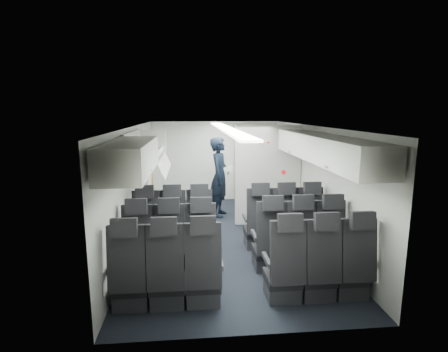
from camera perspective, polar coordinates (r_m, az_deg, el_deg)
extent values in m
cube|color=black|center=(6.88, 0.32, -10.11)|extent=(3.40, 6.00, 0.01)
cube|color=silver|center=(6.45, 0.34, 8.11)|extent=(3.40, 6.00, 0.01)
cube|color=silver|center=(9.53, -1.46, 2.43)|extent=(3.40, 0.01, 2.15)
cube|color=silver|center=(3.72, 4.98, -10.80)|extent=(3.40, 0.01, 2.15)
cube|color=silver|center=(6.64, -14.45, -1.52)|extent=(0.01, 6.00, 2.15)
cube|color=silver|center=(6.95, 14.41, -0.97)|extent=(0.01, 6.00, 2.15)
cube|color=white|center=(6.45, 0.34, 7.76)|extent=(0.25, 5.52, 0.03)
cube|color=black|center=(6.39, -12.23, -9.42)|extent=(0.44, 0.46, 0.12)
cube|color=#2D2D33|center=(6.44, -12.17, -10.76)|extent=(0.42, 0.42, 0.22)
cube|color=black|center=(6.04, -12.64, -6.12)|extent=(0.44, 0.20, 0.80)
cube|color=black|center=(5.89, -12.86, -2.52)|extent=(0.30, 0.12, 0.23)
cube|color=#2D2D33|center=(6.30, -14.36, -7.11)|extent=(0.05, 0.40, 0.06)
cube|color=#2D2D33|center=(6.24, -10.34, -7.10)|extent=(0.05, 0.40, 0.06)
cube|color=black|center=(6.35, -8.14, -9.41)|extent=(0.44, 0.46, 0.12)
cube|color=#2D2D33|center=(6.40, -8.10, -10.76)|extent=(0.42, 0.42, 0.22)
cube|color=black|center=(6.00, -8.35, -6.08)|extent=(0.44, 0.20, 0.80)
cube|color=black|center=(5.85, -8.48, -2.47)|extent=(0.30, 0.12, 0.23)
cube|color=#2D2D33|center=(6.24, -10.25, -7.10)|extent=(0.05, 0.40, 0.06)
cube|color=#2D2D33|center=(6.22, -6.18, -7.06)|extent=(0.05, 0.40, 0.06)
cube|color=black|center=(6.34, -4.02, -9.35)|extent=(0.44, 0.46, 0.12)
cube|color=#2D2D33|center=(6.40, -4.00, -10.70)|extent=(0.42, 0.42, 0.22)
cube|color=black|center=(5.99, -4.02, -6.02)|extent=(0.44, 0.20, 0.80)
cube|color=black|center=(5.84, -4.06, -2.39)|extent=(0.30, 0.12, 0.23)
cube|color=#2D2D33|center=(6.22, -6.09, -7.05)|extent=(0.05, 0.40, 0.06)
cube|color=#2D2D33|center=(6.23, -2.01, -6.97)|extent=(0.05, 0.40, 0.06)
cube|color=black|center=(6.44, 5.39, -9.04)|extent=(0.44, 0.46, 0.12)
cube|color=#2D2D33|center=(6.50, 5.36, -10.37)|extent=(0.42, 0.42, 0.22)
cube|color=black|center=(6.10, 5.84, -5.74)|extent=(0.44, 0.20, 0.80)
cube|color=black|center=(5.95, 6.01, -2.18)|extent=(0.30, 0.12, 0.23)
cube|color=#2D2D33|center=(6.29, 3.50, -6.81)|extent=(0.05, 0.40, 0.06)
cube|color=#2D2D33|center=(6.37, 7.44, -6.66)|extent=(0.05, 0.40, 0.06)
cube|color=black|center=(6.54, 9.31, -8.83)|extent=(0.44, 0.46, 0.12)
cube|color=#2D2D33|center=(6.59, 9.27, -10.15)|extent=(0.42, 0.42, 0.22)
cube|color=black|center=(6.20, 9.95, -5.57)|extent=(0.44, 0.20, 0.80)
cube|color=black|center=(6.05, 10.19, -2.07)|extent=(0.30, 0.12, 0.23)
cube|color=#2D2D33|center=(6.37, 7.53, -6.65)|extent=(0.05, 0.40, 0.06)
cube|color=#2D2D33|center=(6.48, 11.34, -6.47)|extent=(0.05, 0.40, 0.06)
cube|color=black|center=(6.66, 13.10, -8.60)|extent=(0.44, 0.46, 0.12)
cube|color=#2D2D33|center=(6.72, 13.04, -9.89)|extent=(0.42, 0.42, 0.22)
cube|color=black|center=(6.33, 13.89, -5.39)|extent=(0.44, 0.20, 0.80)
cube|color=black|center=(6.19, 14.21, -1.95)|extent=(0.30, 0.12, 0.23)
cube|color=#2D2D33|center=(6.49, 11.43, -6.47)|extent=(0.05, 0.40, 0.06)
cube|color=#2D2D33|center=(6.62, 15.10, -6.27)|extent=(0.05, 0.40, 0.06)
cube|color=black|center=(5.56, -13.33, -12.58)|extent=(0.44, 0.46, 0.12)
cube|color=#2D2D33|center=(5.62, -13.26, -14.09)|extent=(0.42, 0.42, 0.22)
cube|color=black|center=(5.19, -13.88, -8.96)|extent=(0.44, 0.20, 0.80)
cube|color=black|center=(5.03, -14.16, -4.85)|extent=(0.30, 0.12, 0.23)
cube|color=#2D2D33|center=(5.46, -15.82, -9.96)|extent=(0.05, 0.40, 0.06)
cube|color=#2D2D33|center=(5.40, -11.16, -10.00)|extent=(0.05, 0.40, 0.06)
cube|color=black|center=(5.51, -8.58, -12.61)|extent=(0.44, 0.46, 0.12)
cube|color=#2D2D33|center=(5.57, -8.53, -14.12)|extent=(0.42, 0.42, 0.22)
cube|color=black|center=(5.14, -8.85, -8.96)|extent=(0.44, 0.20, 0.80)
cube|color=black|center=(4.98, -9.02, -4.80)|extent=(0.30, 0.12, 0.23)
cube|color=#2D2D33|center=(5.40, -11.05, -10.00)|extent=(0.05, 0.40, 0.06)
cube|color=#2D2D33|center=(5.37, -6.30, -9.97)|extent=(0.05, 0.40, 0.06)
cube|color=black|center=(5.50, -3.78, -12.54)|extent=(0.44, 0.46, 0.12)
cube|color=#2D2D33|center=(5.57, -3.76, -14.06)|extent=(0.42, 0.42, 0.22)
cube|color=black|center=(5.13, -3.77, -8.89)|extent=(0.44, 0.20, 0.80)
cube|color=black|center=(4.97, -3.81, -4.72)|extent=(0.30, 0.12, 0.23)
cube|color=#2D2D33|center=(5.37, -6.19, -9.96)|extent=(0.05, 0.40, 0.06)
cube|color=#2D2D33|center=(5.38, -1.43, -9.86)|extent=(0.05, 0.40, 0.06)
cube|color=black|center=(5.62, 7.12, -12.09)|extent=(0.44, 0.46, 0.12)
cube|color=#2D2D33|center=(5.68, 7.08, -13.58)|extent=(0.42, 0.42, 0.22)
cube|color=black|center=(5.26, 7.75, -8.47)|extent=(0.44, 0.20, 0.80)
cube|color=black|center=(5.10, 7.99, -4.40)|extent=(0.30, 0.12, 0.23)
cube|color=#2D2D33|center=(5.45, 4.96, -9.62)|extent=(0.05, 0.40, 0.06)
cube|color=#2D2D33|center=(5.54, 9.51, -9.38)|extent=(0.05, 0.40, 0.06)
cube|color=black|center=(5.73, 11.61, -11.77)|extent=(0.44, 0.46, 0.12)
cube|color=#2D2D33|center=(5.79, 11.55, -13.24)|extent=(0.42, 0.42, 0.22)
cube|color=black|center=(5.38, 12.48, -8.20)|extent=(0.44, 0.20, 0.80)
cube|color=black|center=(5.22, 12.82, -4.21)|extent=(0.30, 0.12, 0.23)
cube|color=#2D2D33|center=(5.54, 9.61, -9.38)|extent=(0.05, 0.40, 0.06)
cube|color=#2D2D33|center=(5.67, 13.96, -9.09)|extent=(0.05, 0.40, 0.06)
cube|color=black|center=(5.87, 15.90, -11.41)|extent=(0.44, 0.46, 0.12)
cube|color=#2D2D33|center=(5.93, 15.82, -12.84)|extent=(0.42, 0.42, 0.22)
cube|color=black|center=(5.53, 16.96, -7.90)|extent=(0.44, 0.20, 0.80)
cube|color=black|center=(5.37, 17.39, -4.01)|extent=(0.30, 0.12, 0.23)
cube|color=#2D2D33|center=(5.67, 14.06, -9.08)|extent=(0.05, 0.40, 0.06)
cube|color=#2D2D33|center=(5.83, 18.19, -8.76)|extent=(0.05, 0.40, 0.06)
cube|color=black|center=(4.75, -14.86, -16.83)|extent=(0.44, 0.46, 0.12)
cube|color=#2D2D33|center=(4.83, -14.77, -18.52)|extent=(0.42, 0.42, 0.22)
cube|color=black|center=(4.36, -15.62, -12.89)|extent=(0.44, 0.20, 0.80)
cube|color=black|center=(4.18, -16.02, -8.11)|extent=(0.30, 0.12, 0.23)
cube|color=#2D2D33|center=(4.65, -17.85, -13.82)|extent=(0.05, 0.40, 0.06)
cube|color=#2D2D33|center=(4.57, -12.29, -13.95)|extent=(0.05, 0.40, 0.06)
cube|color=black|center=(4.70, -9.19, -16.93)|extent=(0.44, 0.46, 0.12)
cube|color=#2D2D33|center=(4.77, -9.14, -18.63)|extent=(0.42, 0.42, 0.22)
cube|color=black|center=(4.31, -9.57, -12.96)|extent=(0.44, 0.20, 0.80)
cube|color=black|center=(4.12, -9.79, -8.13)|extent=(0.30, 0.12, 0.23)
cube|color=#2D2D33|center=(4.57, -12.16, -13.95)|extent=(0.05, 0.40, 0.06)
cube|color=#2D2D33|center=(4.54, -6.47, -13.95)|extent=(0.05, 0.40, 0.06)
cube|color=black|center=(4.69, -3.45, -16.87)|extent=(0.44, 0.46, 0.12)
cube|color=#2D2D33|center=(4.76, -3.43, -18.57)|extent=(0.42, 0.42, 0.22)
cube|color=black|center=(4.30, -3.42, -12.89)|extent=(0.44, 0.20, 0.80)
cube|color=black|center=(4.10, -3.45, -8.04)|extent=(0.30, 0.12, 0.23)
cube|color=#2D2D33|center=(4.54, -6.34, -13.95)|extent=(0.05, 0.40, 0.06)
cube|color=#2D2D33|center=(4.55, -0.63, -13.82)|extent=(0.05, 0.40, 0.06)
cube|color=black|center=(4.83, 9.50, -16.14)|extent=(0.44, 0.46, 0.12)
cube|color=#2D2D33|center=(4.90, 9.44, -17.81)|extent=(0.42, 0.42, 0.22)
cube|color=black|center=(4.45, 10.42, -12.20)|extent=(0.44, 0.20, 0.80)
cube|color=black|center=(4.26, 10.78, -7.50)|extent=(0.30, 0.12, 0.23)
cube|color=#2D2D33|center=(4.63, 7.00, -13.43)|extent=(0.05, 0.40, 0.06)
cube|color=#2D2D33|center=(4.74, 12.34, -13.03)|extent=(0.05, 0.40, 0.06)
cube|color=black|center=(4.95, 14.73, -15.62)|extent=(0.44, 0.46, 0.12)
cube|color=#2D2D33|center=(5.03, 14.64, -17.26)|extent=(0.42, 0.42, 0.22)
cube|color=black|center=(4.59, 15.95, -11.73)|extent=(0.44, 0.20, 0.80)
cube|color=black|center=(4.41, 16.45, -7.15)|extent=(0.30, 0.12, 0.23)
cube|color=#2D2D33|center=(4.74, 12.46, -13.02)|extent=(0.05, 0.40, 0.06)
cube|color=#2D2D33|center=(4.89, 17.49, -12.53)|extent=(0.05, 0.40, 0.06)
cube|color=black|center=(5.12, 19.64, -15.02)|extent=(0.44, 0.46, 0.12)
cube|color=#2D2D33|center=(5.19, 19.52, -16.62)|extent=(0.42, 0.42, 0.22)
cube|color=black|center=(4.76, 21.11, -11.20)|extent=(0.44, 0.20, 0.80)
cube|color=black|center=(4.59, 21.72, -6.76)|extent=(0.30, 0.12, 0.23)
cube|color=#2D2D33|center=(4.89, 17.60, -12.51)|extent=(0.05, 0.40, 0.06)
cube|color=#2D2D33|center=(5.08, 22.29, -11.97)|extent=(0.05, 0.40, 0.06)
cube|color=white|center=(4.51, -15.05, 2.97)|extent=(0.52, 1.80, 0.40)
cylinder|color=slate|center=(4.50, -11.82, 1.03)|extent=(0.04, 0.10, 0.04)
cube|color=#9E9E93|center=(6.25, -12.33, 3.28)|extent=(0.52, 1.70, 0.04)
cube|color=white|center=(6.27, -14.77, 5.03)|extent=(0.06, 1.70, 0.44)
cube|color=white|center=(5.41, -13.45, 4.26)|extent=(0.52, 0.04, 0.40)
cube|color=white|center=(7.05, -11.60, 5.75)|extent=(0.52, 0.04, 0.40)
cube|color=white|center=(6.24, -10.01, 2.33)|extent=(0.21, 1.61, 0.38)
cube|color=white|center=(4.89, 19.36, 3.30)|extent=(0.52, 1.80, 0.40)
cylinder|color=slate|center=(4.81, 16.53, 1.43)|extent=(0.04, 0.10, 0.04)
cube|color=white|center=(6.51, 12.96, 5.31)|extent=(0.52, 1.70, 0.40)
cylinder|color=slate|center=(6.45, 10.79, 3.92)|extent=(0.04, 0.10, 0.04)
cube|color=silver|center=(7.51, 7.18, 0.13)|extent=(1.40, 0.12, 2.13)
cube|color=white|center=(7.32, 6.43, 5.44)|extent=(0.24, 0.01, 0.10)
cube|color=red|center=(7.30, 6.06, 5.43)|extent=(0.13, 0.01, 0.04)
cube|color=red|center=(7.33, 7.22, 5.43)|extent=(0.05, 0.01, 0.03)
cylinder|color=white|center=(7.51, 9.69, 0.63)|extent=(0.11, 0.01, 0.11)
cylinder|color=red|center=(7.50, 9.71, 0.62)|extent=(0.09, 0.01, 0.09)
cube|color=#939399|center=(9.38, 4.46, 1.50)|extent=(0.85, 0.50, 1.90)
cube|color=#3F3F42|center=(9.21, 4.69, -1.52)|extent=(0.80, 0.01, 0.02)
cube|color=#3F3F42|center=(9.12, 4.74, 1.55)|extent=(0.80, 0.01, 0.02)
cube|color=#3F3F42|center=(9.06, 4.79, 4.68)|extent=(0.80, 0.01, 0.02)
cube|color=silver|center=(8.16, -12.32, -0.10)|extent=(0.10, 0.92, 1.86)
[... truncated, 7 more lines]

